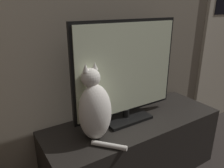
# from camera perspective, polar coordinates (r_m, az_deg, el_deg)

# --- Properties ---
(tv_stand) EXTENTS (1.25, 0.45, 0.45)m
(tv_stand) POSITION_cam_1_polar(r_m,az_deg,el_deg) (1.64, 5.73, -16.19)
(tv_stand) COLOR black
(tv_stand) RESTS_ON ground_plane
(tv) EXTENTS (0.76, 0.19, 0.66)m
(tv) POSITION_cam_1_polar(r_m,az_deg,el_deg) (1.40, 3.84, 2.97)
(tv) COLOR black
(tv) RESTS_ON tv_stand
(cat) EXTENTS (0.21, 0.31, 0.45)m
(cat) POSITION_cam_1_polar(r_m,az_deg,el_deg) (1.25, -4.63, -6.57)
(cat) COLOR silver
(cat) RESTS_ON tv_stand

